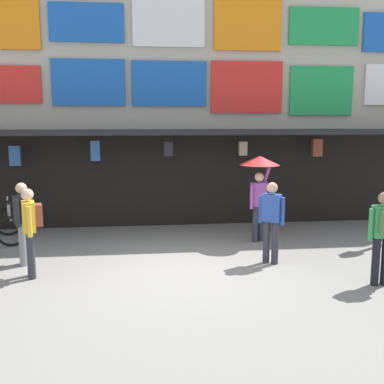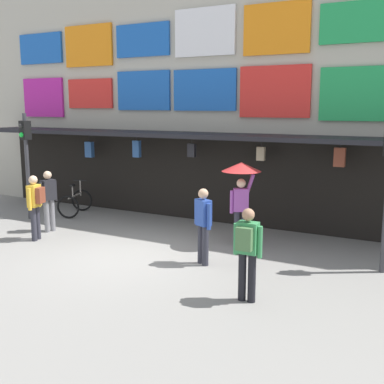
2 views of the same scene
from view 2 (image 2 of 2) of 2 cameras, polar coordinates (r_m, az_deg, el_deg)
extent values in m
plane|color=gray|center=(11.23, -7.85, -7.56)|extent=(80.00, 80.00, 0.00)
cube|color=#B2AD9E|center=(14.67, 2.65, 12.51)|extent=(18.00, 1.20, 8.00)
cube|color=black|center=(13.52, 0.19, 6.78)|extent=(15.30, 1.40, 0.12)
cube|color=blue|center=(17.96, -17.57, 15.97)|extent=(1.91, 0.08, 1.01)
cube|color=orange|center=(16.53, -12.24, 16.66)|extent=(1.89, 0.08, 1.30)
cube|color=blue|center=(15.27, -5.92, 17.55)|extent=(1.90, 0.08, 0.97)
cube|color=white|center=(14.23, 1.50, 18.53)|extent=(1.88, 0.08, 1.33)
cube|color=orange|center=(13.41, 10.02, 18.63)|extent=(1.82, 0.08, 1.32)
cube|color=green|center=(12.89, 19.43, 18.60)|extent=(1.95, 0.08, 0.98)
cube|color=#B71E93|center=(17.86, -17.28, 10.68)|extent=(1.81, 0.08, 1.33)
cube|color=red|center=(16.43, -12.03, 11.39)|extent=(1.80, 0.08, 0.95)
cube|color=blue|center=(15.15, -5.81, 11.92)|extent=(1.90, 0.08, 1.19)
cube|color=blue|center=(14.08, 1.47, 12.05)|extent=(2.00, 0.08, 1.18)
cube|color=red|center=(13.26, 9.80, 11.70)|extent=(1.97, 0.08, 1.37)
cube|color=green|center=(12.74, 18.97, 10.99)|extent=(1.79, 0.08, 1.33)
cylinder|color=black|center=(15.93, -12.17, 6.36)|extent=(0.02, 0.02, 0.27)
cube|color=#2D5693|center=(15.96, -12.12, 4.97)|extent=(0.27, 0.16, 0.50)
cylinder|color=black|center=(14.51, -6.62, 6.41)|extent=(0.02, 0.02, 0.15)
cube|color=#2D5693|center=(14.53, -6.60, 5.12)|extent=(0.23, 0.14, 0.50)
cylinder|color=black|center=(13.60, -0.03, 6.16)|extent=(0.02, 0.02, 0.18)
cube|color=#232328|center=(13.62, -0.03, 5.00)|extent=(0.22, 0.13, 0.37)
cylinder|color=black|center=(12.93, 8.24, 5.80)|extent=(0.02, 0.02, 0.20)
cube|color=tan|center=(12.95, 8.21, 4.54)|extent=(0.21, 0.13, 0.37)
cylinder|color=black|center=(12.38, 17.26, 5.40)|extent=(0.02, 0.02, 0.14)
cube|color=brown|center=(12.41, 17.19, 3.99)|extent=(0.27, 0.16, 0.47)
cube|color=black|center=(14.27, 1.48, 1.50)|extent=(15.30, 0.04, 2.50)
cylinder|color=#38383D|center=(15.27, -19.02, 2.85)|extent=(0.12, 0.12, 3.20)
cube|color=black|center=(15.18, -19.26, 6.97)|extent=(0.31, 0.27, 0.56)
sphere|color=black|center=(15.10, -19.70, 7.42)|extent=(0.15, 0.15, 0.15)
sphere|color=#19DB3D|center=(15.11, -19.64, 6.44)|extent=(0.15, 0.15, 0.15)
torus|color=black|center=(16.14, -12.99, -0.95)|extent=(0.70, 0.29, 0.72)
torus|color=black|center=(15.14, -14.54, -1.74)|extent=(0.70, 0.29, 0.72)
cylinder|color=#A3998E|center=(15.59, -13.78, -0.43)|extent=(0.37, 0.95, 0.05)
cylinder|color=#A3998E|center=(15.41, -14.04, 0.08)|extent=(0.04, 0.04, 0.35)
cube|color=black|center=(15.38, -14.07, 0.78)|extent=(0.16, 0.22, 0.06)
cylinder|color=#A3998E|center=(15.99, -13.16, 0.47)|extent=(0.04, 0.04, 0.50)
cylinder|color=black|center=(15.95, -13.20, 1.36)|extent=(0.43, 0.18, 0.04)
cylinder|color=gray|center=(13.66, -16.92, -2.79)|extent=(0.14, 0.14, 0.88)
cylinder|color=gray|center=(13.76, -16.30, -2.67)|extent=(0.14, 0.14, 0.88)
cube|color=#232328|center=(13.57, -16.76, 0.23)|extent=(0.28, 0.39, 0.56)
sphere|color=beige|center=(13.51, -16.85, 1.95)|extent=(0.22, 0.22, 0.22)
cylinder|color=#232328|center=(13.46, -17.52, -0.10)|extent=(0.09, 0.09, 0.56)
cylinder|color=#232328|center=(13.70, -15.99, 0.15)|extent=(0.09, 0.09, 0.56)
cylinder|color=#2D2D38|center=(11.84, 5.34, -4.36)|extent=(0.14, 0.14, 0.88)
cylinder|color=#2D2D38|center=(11.86, 6.21, -4.35)|extent=(0.14, 0.14, 0.88)
cube|color=#9E4CA8|center=(11.69, 5.84, -0.94)|extent=(0.42, 0.36, 0.56)
sphere|color=beige|center=(11.61, 5.88, 1.05)|extent=(0.22, 0.22, 0.22)
cylinder|color=#9E4CA8|center=(11.68, 4.76, -1.18)|extent=(0.09, 0.09, 0.56)
cylinder|color=#9E4CA8|center=(11.64, 6.95, 0.99)|extent=(0.23, 0.09, 0.48)
cylinder|color=#4C3823|center=(11.62, 6.97, 1.51)|extent=(0.02, 0.02, 0.55)
cone|color=red|center=(11.56, 5.91, 3.00)|extent=(0.96, 0.96, 0.22)
cylinder|color=black|center=(8.63, 6.00, -9.97)|extent=(0.14, 0.14, 0.88)
cylinder|color=black|center=(8.57, 7.14, -10.14)|extent=(0.14, 0.14, 0.88)
cube|color=#388E51|center=(8.38, 6.67, -5.43)|extent=(0.36, 0.23, 0.56)
sphere|color=#A87A5B|center=(8.28, 6.72, -2.70)|extent=(0.22, 0.22, 0.22)
cylinder|color=#388E51|center=(8.47, 5.26, -5.59)|extent=(0.09, 0.09, 0.56)
cylinder|color=#388E51|center=(8.32, 8.08, -5.93)|extent=(0.09, 0.09, 0.56)
cube|color=#477042|center=(8.23, 6.27, -5.57)|extent=(0.28, 0.17, 0.40)
cylinder|color=#2D2D38|center=(10.37, 1.60, -6.43)|extent=(0.14, 0.14, 0.88)
cylinder|color=#2D2D38|center=(10.52, 1.06, -6.19)|extent=(0.14, 0.14, 0.88)
cube|color=#28479E|center=(10.26, 1.34, -2.45)|extent=(0.42, 0.37, 0.56)
sphere|color=tan|center=(10.18, 1.35, -0.20)|extent=(0.22, 0.22, 0.22)
cylinder|color=#28479E|center=(10.09, 2.02, -2.96)|extent=(0.09, 0.09, 0.56)
cylinder|color=#28479E|center=(10.45, 0.68, -2.49)|extent=(0.09, 0.09, 0.56)
cylinder|color=#2D2D38|center=(12.87, -18.33, -3.65)|extent=(0.14, 0.14, 0.88)
cylinder|color=#2D2D38|center=(13.02, -17.93, -3.47)|extent=(0.14, 0.14, 0.88)
cube|color=gold|center=(12.80, -18.31, -0.43)|extent=(0.31, 0.41, 0.56)
sphere|color=beige|center=(12.74, -18.41, 1.38)|extent=(0.22, 0.22, 0.22)
cylinder|color=gold|center=(12.63, -18.80, -0.83)|extent=(0.09, 0.09, 0.56)
cylinder|color=gold|center=(13.00, -17.80, -0.47)|extent=(0.09, 0.09, 0.56)
cube|color=brown|center=(12.72, -17.69, -0.37)|extent=(0.23, 0.31, 0.40)
camera|label=1|loc=(7.14, -59.77, 1.20)|focal=42.36mm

